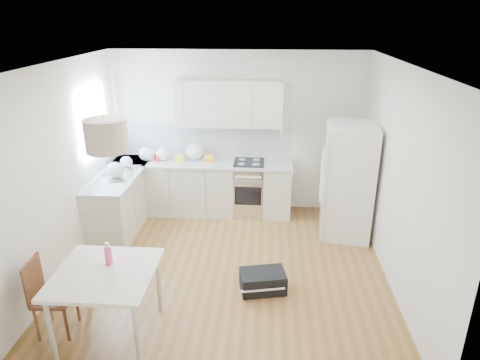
% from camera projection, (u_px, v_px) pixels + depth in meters
% --- Properties ---
extents(floor, '(4.20, 4.20, 0.00)m').
position_uv_depth(floor, '(227.00, 270.00, 5.77)').
color(floor, brown).
rests_on(floor, ground).
extents(ceiling, '(4.20, 4.20, 0.00)m').
position_uv_depth(ceiling, '(225.00, 65.00, 4.78)').
color(ceiling, white).
rests_on(ceiling, wall_back).
extents(wall_back, '(4.20, 0.00, 4.20)m').
position_uv_depth(wall_back, '(238.00, 133.00, 7.22)').
color(wall_back, silver).
rests_on(wall_back, floor).
extents(wall_left, '(0.00, 4.20, 4.20)m').
position_uv_depth(wall_left, '(61.00, 173.00, 5.40)').
color(wall_left, silver).
rests_on(wall_left, floor).
extents(wall_right, '(0.00, 4.20, 4.20)m').
position_uv_depth(wall_right, '(400.00, 182.00, 5.14)').
color(wall_right, silver).
rests_on(wall_right, floor).
extents(window_glassblock, '(0.02, 1.00, 1.00)m').
position_uv_depth(window_glassblock, '(93.00, 121.00, 6.32)').
color(window_glassblock, '#BFE0F9').
rests_on(window_glassblock, wall_left).
extents(cabinets_back, '(3.00, 0.60, 0.88)m').
position_uv_depth(cabinets_back, '(202.00, 188.00, 7.31)').
color(cabinets_back, beige).
rests_on(cabinets_back, floor).
extents(cabinets_left, '(0.60, 1.80, 0.88)m').
position_uv_depth(cabinets_left, '(122.00, 200.00, 6.83)').
color(cabinets_left, beige).
rests_on(cabinets_left, floor).
extents(counter_back, '(3.02, 0.64, 0.04)m').
position_uv_depth(counter_back, '(201.00, 163.00, 7.15)').
color(counter_back, '#B3B5B8').
rests_on(counter_back, cabinets_back).
extents(counter_left, '(0.64, 1.82, 0.04)m').
position_uv_depth(counter_left, '(119.00, 174.00, 6.66)').
color(counter_left, '#B3B5B8').
rests_on(counter_left, cabinets_left).
extents(backsplash_back, '(3.00, 0.01, 0.58)m').
position_uv_depth(backsplash_back, '(203.00, 140.00, 7.30)').
color(backsplash_back, silver).
rests_on(backsplash_back, wall_back).
extents(backsplash_left, '(0.01, 1.80, 0.58)m').
position_uv_depth(backsplash_left, '(98.00, 154.00, 6.57)').
color(backsplash_left, silver).
rests_on(backsplash_left, wall_left).
extents(upper_cabinets, '(1.70, 0.32, 0.75)m').
position_uv_depth(upper_cabinets, '(228.00, 103.00, 6.89)').
color(upper_cabinets, beige).
rests_on(upper_cabinets, wall_back).
extents(range_oven, '(0.50, 0.61, 0.88)m').
position_uv_depth(range_oven, '(249.00, 189.00, 7.26)').
color(range_oven, silver).
rests_on(range_oven, floor).
extents(sink, '(0.50, 0.80, 0.16)m').
position_uv_depth(sink, '(118.00, 174.00, 6.61)').
color(sink, silver).
rests_on(sink, counter_left).
extents(refrigerator, '(0.93, 0.96, 1.74)m').
position_uv_depth(refrigerator, '(349.00, 180.00, 6.47)').
color(refrigerator, white).
rests_on(refrigerator, floor).
extents(dining_table, '(1.01, 1.01, 0.79)m').
position_uv_depth(dining_table, '(106.00, 279.00, 4.37)').
color(dining_table, beige).
rests_on(dining_table, floor).
extents(dining_chair, '(0.39, 0.39, 0.88)m').
position_uv_depth(dining_chair, '(54.00, 297.00, 4.53)').
color(dining_chair, '#522918').
rests_on(dining_chair, floor).
extents(drink_bottle, '(0.08, 0.08, 0.26)m').
position_uv_depth(drink_bottle, '(108.00, 254.00, 4.42)').
color(drink_bottle, '#F2437A').
rests_on(drink_bottle, dining_table).
extents(gym_bag, '(0.61, 0.46, 0.25)m').
position_uv_depth(gym_bag, '(263.00, 281.00, 5.32)').
color(gym_bag, black).
rests_on(gym_bag, floor).
extents(pendant_lamp, '(0.51, 0.51, 0.31)m').
position_uv_depth(pendant_lamp, '(106.00, 135.00, 3.98)').
color(pendant_lamp, beige).
rests_on(pendant_lamp, ceiling).
extents(grocery_bag_a, '(0.26, 0.22, 0.23)m').
position_uv_depth(grocery_bag_a, '(146.00, 154.00, 7.15)').
color(grocery_bag_a, white).
rests_on(grocery_bag_a, counter_back).
extents(grocery_bag_b, '(0.24, 0.21, 0.22)m').
position_uv_depth(grocery_bag_b, '(163.00, 154.00, 7.17)').
color(grocery_bag_b, white).
rests_on(grocery_bag_b, counter_back).
extents(grocery_bag_c, '(0.31, 0.26, 0.28)m').
position_uv_depth(grocery_bag_c, '(195.00, 152.00, 7.20)').
color(grocery_bag_c, white).
rests_on(grocery_bag_c, counter_back).
extents(grocery_bag_d, '(0.20, 0.17, 0.18)m').
position_uv_depth(grocery_bag_d, '(126.00, 162.00, 6.86)').
color(grocery_bag_d, white).
rests_on(grocery_bag_d, counter_back).
extents(grocery_bag_e, '(0.27, 0.23, 0.24)m').
position_uv_depth(grocery_bag_e, '(115.00, 170.00, 6.40)').
color(grocery_bag_e, white).
rests_on(grocery_bag_e, counter_left).
extents(snack_orange, '(0.16, 0.12, 0.11)m').
position_uv_depth(snack_orange, '(209.00, 158.00, 7.13)').
color(snack_orange, orange).
rests_on(snack_orange, counter_back).
extents(snack_yellow, '(0.16, 0.12, 0.10)m').
position_uv_depth(snack_yellow, '(180.00, 158.00, 7.14)').
color(snack_yellow, gold).
rests_on(snack_yellow, counter_back).
extents(snack_red, '(0.19, 0.17, 0.11)m').
position_uv_depth(snack_red, '(160.00, 157.00, 7.18)').
color(snack_red, red).
rests_on(snack_red, counter_back).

